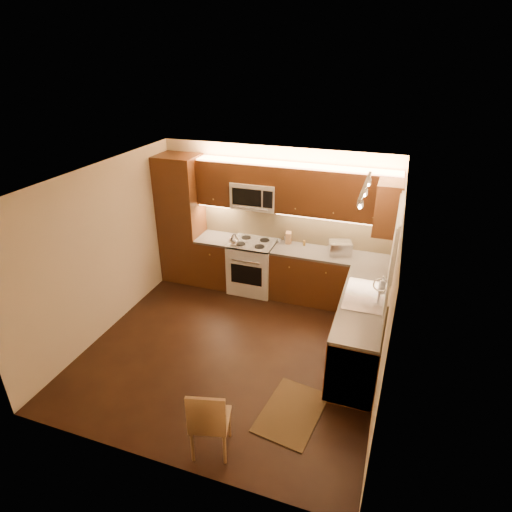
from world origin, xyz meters
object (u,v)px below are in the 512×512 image
at_px(stove, 253,266).
at_px(knife_block, 288,238).
at_px(microwave, 255,195).
at_px(soap_bottle, 383,282).
at_px(sink, 365,291).
at_px(dining_chair, 210,418).
at_px(kettle, 234,239).
at_px(toaster_oven, 340,248).

xyz_separation_m(stove, knife_block, (0.57, 0.22, 0.54)).
xyz_separation_m(microwave, soap_bottle, (2.20, -0.94, -0.73)).
distance_m(sink, dining_chair, 2.61).
distance_m(sink, soap_bottle, 0.37).
xyz_separation_m(stove, sink, (2.00, -1.12, 0.52)).
bearing_deg(kettle, knife_block, 45.10).
height_order(sink, knife_block, knife_block).
height_order(stove, sink, sink).
height_order(sink, kettle, kettle).
bearing_deg(sink, knife_block, 136.82).
relative_size(stove, soap_bottle, 5.30).
relative_size(soap_bottle, dining_chair, 0.20).
bearing_deg(soap_bottle, microwave, 136.07).
distance_m(toaster_oven, dining_chair, 3.53).
distance_m(kettle, dining_chair, 3.33).
bearing_deg(stove, knife_block, 20.75).
bearing_deg(toaster_oven, kettle, 171.10).
distance_m(sink, kettle, 2.44).
bearing_deg(kettle, sink, -3.80).
relative_size(microwave, soap_bottle, 4.38).
height_order(toaster_oven, dining_chair, toaster_oven).
relative_size(stove, toaster_oven, 2.61).
bearing_deg(soap_bottle, sink, -143.00).
bearing_deg(knife_block, stove, -169.02).
bearing_deg(microwave, knife_block, 8.10).
height_order(knife_block, dining_chair, knife_block).
relative_size(sink, knife_block, 4.42).
height_order(stove, microwave, microwave).
xyz_separation_m(sink, kettle, (-2.26, 0.92, 0.04)).
xyz_separation_m(kettle, knife_block, (0.83, 0.42, -0.02)).
bearing_deg(toaster_oven, sink, -84.09).
distance_m(stove, kettle, 0.65).
height_order(stove, toaster_oven, toaster_oven).
bearing_deg(stove, soap_bottle, -20.21).
bearing_deg(sink, toaster_oven, 113.83).
height_order(stove, dining_chair, stove).
relative_size(sink, toaster_oven, 2.44).
distance_m(microwave, kettle, 0.82).
distance_m(microwave, dining_chair, 3.76).
bearing_deg(soap_bottle, stove, 139.10).
bearing_deg(soap_bottle, toaster_oven, 108.88).
bearing_deg(sink, kettle, 157.85).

